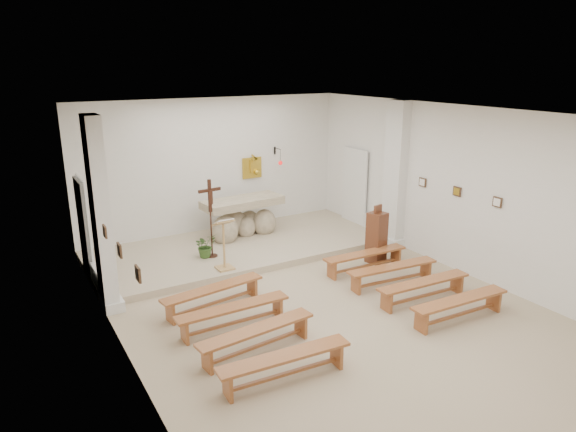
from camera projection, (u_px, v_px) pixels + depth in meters
ground at (324, 308)px, 9.39m from camera, size 7.00×10.00×0.00m
wall_left at (121, 253)px, 7.19m from camera, size 0.02×10.00×3.50m
wall_right at (465, 192)px, 10.59m from camera, size 0.02×10.00×3.50m
wall_back at (214, 168)px, 13.01m from camera, size 7.00×0.02×3.50m
ceiling at (328, 115)px, 8.39m from camera, size 7.00×10.00×0.02m
sanctuary_platform at (241, 247)px, 12.26m from camera, size 6.98×3.00×0.15m
pilaster_left at (101, 216)px, 8.90m from camera, size 0.26×0.55×3.50m
pilaster_right at (395, 175)px, 12.18m from camera, size 0.26×0.55×3.50m
gold_wall_relief at (252, 168)px, 13.52m from camera, size 0.55×0.04×0.55m
sanctuary_lamp at (280, 161)px, 13.61m from camera, size 0.11×0.36×0.44m
station_frame_left_front at (138, 274)px, 6.55m from camera, size 0.03×0.20×0.20m
station_frame_left_mid at (119, 250)px, 7.38m from camera, size 0.03×0.20×0.20m
station_frame_left_rear at (105, 231)px, 8.20m from camera, size 0.03×0.20×0.20m
station_frame_right_front at (497, 202)px, 9.93m from camera, size 0.03×0.20×0.20m
station_frame_right_mid at (457, 191)px, 10.75m from camera, size 0.03×0.20×0.20m
station_frame_right_rear at (423, 182)px, 11.58m from camera, size 0.03×0.20×0.20m
radiator_left at (98, 281)px, 9.88m from camera, size 0.10×0.85×0.52m
radiator_right at (375, 226)px, 13.21m from camera, size 0.10×0.85×0.52m
altar at (242, 220)px, 12.78m from camera, size 2.07×0.97×1.04m
lectern at (224, 244)px, 10.62m from camera, size 0.41×0.35×1.13m
crucifix_stand at (211, 213)px, 11.19m from camera, size 0.53×0.23×1.76m
potted_plant at (205, 246)px, 11.38m from camera, size 0.55×0.50×0.53m
donation_pedestal at (376, 237)px, 11.40m from camera, size 0.42×0.42×1.33m
bench_left_front at (213, 293)px, 9.29m from camera, size 2.00×0.58×0.42m
bench_right_front at (365, 257)px, 10.99m from camera, size 1.99×0.37×0.42m
bench_left_second at (233, 312)px, 8.57m from camera, size 1.98×0.32×0.42m
bench_right_second at (392, 271)px, 10.28m from camera, size 2.00×0.49×0.42m
bench_left_third at (257, 334)px, 7.86m from camera, size 2.00×0.50×0.42m
bench_right_third at (424, 286)px, 9.57m from camera, size 1.99×0.42×0.42m
bench_left_fourth at (285, 361)px, 7.15m from camera, size 1.99×0.43×0.42m
bench_right_fourth at (460, 304)px, 8.85m from camera, size 1.99×0.41×0.42m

